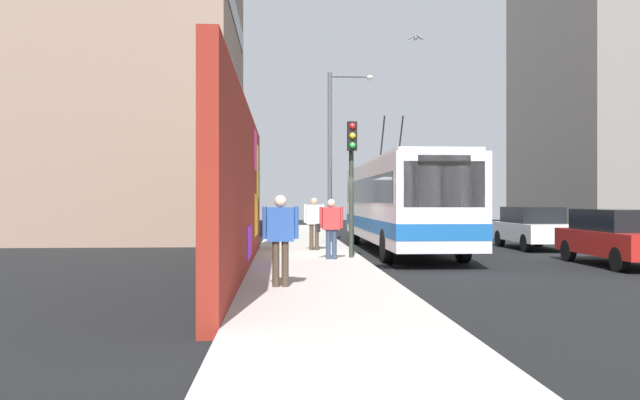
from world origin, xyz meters
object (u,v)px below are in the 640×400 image
pedestrian_at_curb (331,224)px  traffic_light (352,166)px  pedestrian_near_wall (280,232)px  street_lamp (335,145)px  parked_car_white (532,227)px  city_bus (400,201)px  parked_car_red (619,236)px  pedestrian_midblock (314,219)px

pedestrian_at_curb → traffic_light: (0.42, -0.64, 1.69)m
pedestrian_near_wall → street_lamp: bearing=-9.1°
pedestrian_near_wall → traffic_light: 6.69m
pedestrian_near_wall → pedestrian_at_curb: 5.91m
parked_car_white → pedestrian_at_curb: pedestrian_at_curb is taller
pedestrian_at_curb → street_lamp: (7.72, -0.74, 2.94)m
city_bus → traffic_light: city_bus is taller
pedestrian_at_curb → parked_car_red: bearing=-96.4°
pedestrian_at_curb → street_lamp: bearing=-5.5°
street_lamp → traffic_light: bearing=179.2°
pedestrian_at_curb → street_lamp: size_ratio=0.25×
pedestrian_midblock → city_bus: bearing=-71.9°
pedestrian_near_wall → city_bus: bearing=-22.6°
city_bus → parked_car_red: (-5.26, -5.20, -0.97)m
parked_car_white → traffic_light: (-4.91, 7.35, 2.02)m
pedestrian_midblock → traffic_light: 3.50m
pedestrian_at_curb → pedestrian_midblock: pedestrian_midblock is taller
city_bus → parked_car_red: size_ratio=2.87×
parked_car_red → pedestrian_near_wall: 10.59m
pedestrian_near_wall → traffic_light: (6.15, -2.06, 1.64)m
city_bus → pedestrian_midblock: bearing=108.1°
pedestrian_midblock → traffic_light: size_ratio=0.44×
street_lamp → pedestrian_midblock: bearing=166.4°
traffic_light → street_lamp: street_lamp is taller
parked_car_red → parked_car_white: bearing=0.0°
parked_car_red → street_lamp: bearing=40.1°
parked_car_white → pedestrian_at_curb: (-5.33, 7.99, 0.33)m
parked_car_white → street_lamp: street_lamp is taller
traffic_light → city_bus: bearing=-28.5°
parked_car_white → pedestrian_midblock: 8.54m
parked_car_white → pedestrian_near_wall: 14.53m
parked_car_red → pedestrian_near_wall: bearing=117.2°
pedestrian_midblock → street_lamp: 5.35m
pedestrian_near_wall → traffic_light: size_ratio=0.45×
parked_car_white → traffic_light: size_ratio=1.03×
pedestrian_near_wall → pedestrian_at_curb: size_ratio=1.04×
city_bus → pedestrian_near_wall: bearing=157.4°
pedestrian_midblock → street_lamp: street_lamp is taller
traffic_light → street_lamp: size_ratio=0.58×
city_bus → pedestrian_near_wall: (-10.10, 4.21, -0.59)m
city_bus → street_lamp: size_ratio=1.84×
city_bus → pedestrian_at_curb: (-4.37, 2.79, -0.64)m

